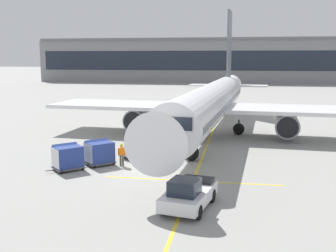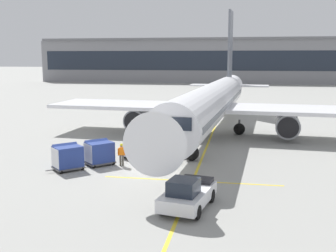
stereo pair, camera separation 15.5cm
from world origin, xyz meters
name	(u,v)px [view 1 (the left image)]	position (x,y,z in m)	size (l,w,h in m)	color
ground_plane	(150,168)	(0.00, 0.00, 0.00)	(600.00, 600.00, 0.00)	gray
parked_airplane	(211,103)	(3.50, 14.08, 3.44)	(34.92, 44.74, 14.70)	white
belt_loader	(144,146)	(-1.25, 3.42, 0.93)	(4.18, 4.70, 3.51)	#A3A8B2
baggage_cart_lead	(99,152)	(-4.04, 0.29, 1.00)	(2.54, 2.55, 1.91)	#515156
baggage_cart_second	(68,157)	(-5.82, -1.52, 1.00)	(2.54, 2.55, 1.91)	#515156
pushback_tug	(189,194)	(3.85, -7.75, 0.83)	(2.90, 4.72, 1.83)	silver
ground_crew_by_loader	(98,148)	(-4.53, 1.52, 1.00)	(0.44, 0.44, 1.74)	#333847
ground_crew_by_carts	(122,153)	(-2.25, 0.24, 1.00)	(0.54, 0.36, 1.74)	#514C42
ground_crew_marshaller	(137,146)	(-1.70, 2.83, 1.00)	(0.34, 0.55, 1.74)	#514C42
safety_cone_engine_keepout	(163,131)	(-1.68, 14.17, 0.29)	(0.53, 0.53, 0.60)	black
safety_cone_wingtip	(156,133)	(-2.02, 12.18, 0.36)	(0.66, 0.66, 0.75)	black
apron_guidance_line_lead_in	(210,136)	(3.52, 13.26, 0.00)	(0.20, 110.00, 0.01)	yellow
apron_guidance_line_stop_bar	(192,181)	(3.45, -2.69, 0.00)	(12.00, 0.20, 0.01)	yellow
terminal_building	(240,61)	(6.20, 111.27, 7.03)	(131.66, 21.36, 14.16)	gray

